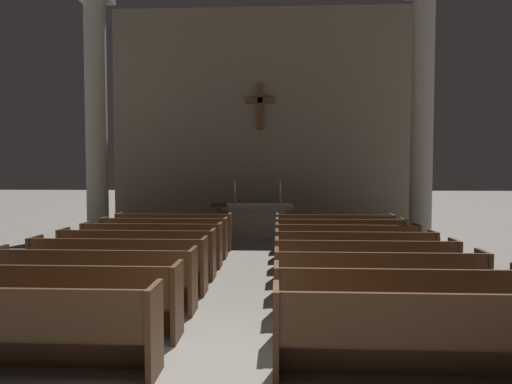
{
  "coord_description": "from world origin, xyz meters",
  "views": [
    {
      "loc": [
        0.63,
        -4.51,
        2.11
      ],
      "look_at": [
        0.0,
        8.6,
        1.44
      ],
      "focal_mm": 32.37,
      "sensor_mm": 36.0,
      "label": 1
    }
  ],
  "objects_px": {
    "pew_left_row_6": "(152,245)",
    "pew_left_row_7": "(164,237)",
    "pew_left_row_2": "(61,300)",
    "pew_left_row_4": "(119,265)",
    "pew_left_row_1": "(12,329)",
    "pew_left_row_5": "(137,254)",
    "altar": "(258,219)",
    "pew_right_row_6": "(346,246)",
    "pew_left_row_3": "(94,280)",
    "pew_right_row_3": "(379,283)",
    "lectern": "(219,223)",
    "pew_right_row_5": "(355,256)",
    "candlestick_right": "(280,197)",
    "candlestick_left": "(235,197)",
    "pew_right_row_1": "(426,336)",
    "pew_right_row_7": "(340,239)",
    "pew_right_row_8": "(334,232)",
    "pew_right_row_2": "(398,305)",
    "pew_left_row_8": "(174,231)",
    "pew_right_row_4": "(365,267)",
    "column_left_second": "(96,121)",
    "column_right_second": "(422,120)"
  },
  "relations": [
    {
      "from": "pew_left_row_6",
      "to": "pew_left_row_7",
      "type": "bearing_deg",
      "value": 90.0
    },
    {
      "from": "pew_left_row_2",
      "to": "pew_left_row_4",
      "type": "relative_size",
      "value": 1.0
    },
    {
      "from": "pew_left_row_1",
      "to": "pew_left_row_5",
      "type": "bearing_deg",
      "value": 90.0
    },
    {
      "from": "altar",
      "to": "pew_right_row_6",
      "type": "bearing_deg",
      "value": -65.27
    },
    {
      "from": "pew_left_row_3",
      "to": "altar",
      "type": "relative_size",
      "value": 1.35
    },
    {
      "from": "pew_right_row_3",
      "to": "lectern",
      "type": "xyz_separation_m",
      "value": [
        -3.1,
        6.41,
        0.07
      ]
    },
    {
      "from": "pew_right_row_5",
      "to": "candlestick_right",
      "type": "relative_size",
      "value": 4.14
    },
    {
      "from": "candlestick_left",
      "to": "pew_right_row_6",
      "type": "bearing_deg",
      "value": -58.34
    },
    {
      "from": "pew_left_row_2",
      "to": "pew_left_row_5",
      "type": "distance_m",
      "value": 3.13
    },
    {
      "from": "pew_right_row_1",
      "to": "pew_right_row_7",
      "type": "bearing_deg",
      "value": 90.0
    },
    {
      "from": "altar",
      "to": "pew_right_row_8",
      "type": "bearing_deg",
      "value": -49.27
    },
    {
      "from": "pew_left_row_5",
      "to": "pew_right_row_5",
      "type": "height_order",
      "value": "same"
    },
    {
      "from": "pew_left_row_1",
      "to": "pew_left_row_6",
      "type": "height_order",
      "value": "same"
    },
    {
      "from": "pew_right_row_1",
      "to": "pew_right_row_2",
      "type": "bearing_deg",
      "value": 90.0
    },
    {
      "from": "pew_right_row_3",
      "to": "pew_right_row_6",
      "type": "height_order",
      "value": "same"
    },
    {
      "from": "pew_left_row_1",
      "to": "pew_right_row_5",
      "type": "bearing_deg",
      "value": 45.28
    },
    {
      "from": "candlestick_right",
      "to": "lectern",
      "type": "distance_m",
      "value": 2.22
    },
    {
      "from": "pew_left_row_8",
      "to": "pew_right_row_4",
      "type": "relative_size",
      "value": 1.0
    },
    {
      "from": "pew_left_row_6",
      "to": "column_left_second",
      "type": "xyz_separation_m",
      "value": [
        -2.64,
        3.67,
        3.01
      ]
    },
    {
      "from": "pew_left_row_6",
      "to": "pew_right_row_4",
      "type": "relative_size",
      "value": 1.0
    },
    {
      "from": "pew_right_row_5",
      "to": "pew_right_row_7",
      "type": "xyz_separation_m",
      "value": [
        0.0,
        2.09,
        0.0
      ]
    },
    {
      "from": "column_left_second",
      "to": "lectern",
      "type": "relative_size",
      "value": 6.2
    },
    {
      "from": "pew_left_row_5",
      "to": "pew_right_row_1",
      "type": "distance_m",
      "value": 5.87
    },
    {
      "from": "pew_right_row_1",
      "to": "candlestick_right",
      "type": "xyz_separation_m",
      "value": [
        -1.37,
        9.7,
        0.76
      ]
    },
    {
      "from": "lectern",
      "to": "pew_right_row_2",
      "type": "bearing_deg",
      "value": -67.4
    },
    {
      "from": "pew_left_row_8",
      "to": "candlestick_right",
      "type": "xyz_separation_m",
      "value": [
        2.77,
        2.4,
        0.76
      ]
    },
    {
      "from": "pew_right_row_4",
      "to": "pew_left_row_3",
      "type": "bearing_deg",
      "value": -165.83
    },
    {
      "from": "pew_right_row_4",
      "to": "pew_right_row_7",
      "type": "height_order",
      "value": "same"
    },
    {
      "from": "pew_left_row_1",
      "to": "pew_left_row_2",
      "type": "bearing_deg",
      "value": 90.0
    },
    {
      "from": "pew_left_row_4",
      "to": "pew_right_row_4",
      "type": "bearing_deg",
      "value": 0.0
    },
    {
      "from": "pew_left_row_2",
      "to": "column_right_second",
      "type": "height_order",
      "value": "column_right_second"
    },
    {
      "from": "pew_right_row_4",
      "to": "column_left_second",
      "type": "bearing_deg",
      "value": 139.63
    },
    {
      "from": "altar",
      "to": "lectern",
      "type": "relative_size",
      "value": 1.91
    },
    {
      "from": "pew_left_row_8",
      "to": "pew_right_row_5",
      "type": "height_order",
      "value": "same"
    },
    {
      "from": "pew_right_row_7",
      "to": "altar",
      "type": "relative_size",
      "value": 1.35
    },
    {
      "from": "pew_left_row_1",
      "to": "pew_left_row_4",
      "type": "bearing_deg",
      "value": 90.0
    },
    {
      "from": "pew_left_row_8",
      "to": "pew_right_row_8",
      "type": "distance_m",
      "value": 4.13
    },
    {
      "from": "candlestick_left",
      "to": "lectern",
      "type": "distance_m",
      "value": 1.43
    },
    {
      "from": "pew_right_row_1",
      "to": "lectern",
      "type": "height_order",
      "value": "lectern"
    },
    {
      "from": "pew_left_row_7",
      "to": "column_right_second",
      "type": "xyz_separation_m",
      "value": [
        6.77,
        2.62,
        3.01
      ]
    },
    {
      "from": "pew_left_row_8",
      "to": "pew_right_row_5",
      "type": "distance_m",
      "value": 5.18
    },
    {
      "from": "pew_left_row_2",
      "to": "pew_left_row_4",
      "type": "xyz_separation_m",
      "value": [
        0.0,
        2.09,
        0.0
      ]
    },
    {
      "from": "pew_right_row_2",
      "to": "pew_right_row_8",
      "type": "height_order",
      "value": "same"
    },
    {
      "from": "pew_right_row_1",
      "to": "pew_left_row_3",
      "type": "bearing_deg",
      "value": 153.21
    },
    {
      "from": "pew_left_row_6",
      "to": "pew_right_row_8",
      "type": "height_order",
      "value": "same"
    },
    {
      "from": "pew_right_row_3",
      "to": "altar",
      "type": "height_order",
      "value": "altar"
    },
    {
      "from": "pew_left_row_5",
      "to": "pew_right_row_4",
      "type": "relative_size",
      "value": 1.0
    },
    {
      "from": "pew_left_row_1",
      "to": "pew_right_row_8",
      "type": "height_order",
      "value": "same"
    },
    {
      "from": "altar",
      "to": "candlestick_left",
      "type": "relative_size",
      "value": 3.07
    },
    {
      "from": "pew_right_row_6",
      "to": "lectern",
      "type": "relative_size",
      "value": 2.58
    }
  ]
}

